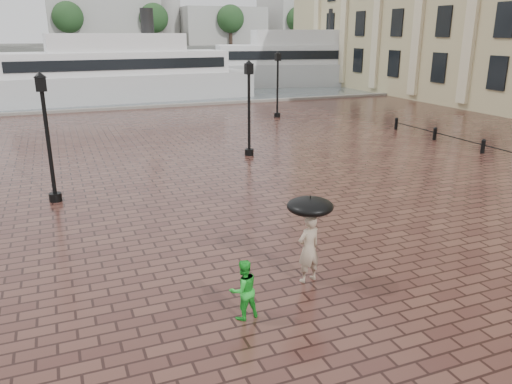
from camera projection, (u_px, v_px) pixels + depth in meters
ground at (349, 302)px, 11.22m from camera, size 300.00×300.00×0.00m
harbour_water at (83, 65)px, 92.52m from camera, size 240.00×240.00×0.00m
quay_edge at (132, 109)px, 39.50m from camera, size 80.00×0.60×0.30m
far_shore at (68, 48)px, 152.30m from camera, size 300.00×60.00×2.00m
distant_skyline at (228, 20)px, 157.93m from camera, size 102.50×22.00×33.00m
far_trees at (68, 17)px, 130.28m from camera, size 188.00×8.00×13.50m
street_lamps at (142, 103)px, 25.44m from camera, size 21.44×14.44×4.40m
adult_pedestrian at (309, 249)px, 11.93m from camera, size 0.69×0.53×1.71m
child_pedestrian at (243, 290)px, 10.42m from camera, size 0.71×0.59×1.32m
ferry_near at (118, 73)px, 43.80m from camera, size 24.01×7.05×7.78m
ferry_far at (307, 63)px, 56.69m from camera, size 25.87×11.05×8.26m
umbrella at (310, 206)px, 11.60m from camera, size 1.10×1.10×1.15m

